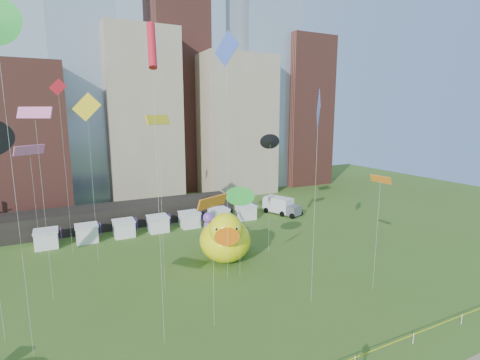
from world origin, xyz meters
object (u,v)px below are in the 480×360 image
small_duck (237,240)px  seahorse_purple (208,225)px  big_duck (225,238)px  seahorse_green (229,226)px  box_truck (281,206)px

small_duck → seahorse_purple: 4.79m
big_duck → small_duck: bearing=65.4°
seahorse_green → seahorse_purple: (-1.69, 2.54, -0.39)m
big_duck → seahorse_purple: 3.12m
small_duck → box_truck: small_duck is taller
small_duck → box_truck: 18.99m
big_duck → small_duck: 4.41m
small_duck → big_duck: bearing=-151.7°
small_duck → box_truck: size_ratio=0.59×
small_duck → seahorse_purple: bearing=165.5°
big_duck → box_truck: big_duck is taller
big_duck → seahorse_purple: (-1.11, 2.76, 0.92)m
big_duck → seahorse_green: bearing=42.6°
big_duck → small_duck: (2.95, 2.85, -1.61)m
seahorse_green → box_truck: bearing=27.7°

